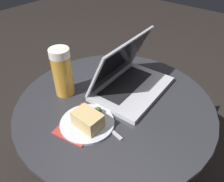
% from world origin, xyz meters
% --- Properties ---
extents(ground_plane, '(6.00, 6.00, 0.00)m').
position_xyz_m(ground_plane, '(0.00, 0.00, 0.00)').
color(ground_plane, black).
extents(table, '(0.75, 0.75, 0.51)m').
position_xyz_m(table, '(0.00, 0.00, 0.41)').
color(table, '#515156').
rests_on(table, ground_plane).
extents(napkin, '(0.19, 0.15, 0.00)m').
position_xyz_m(napkin, '(-0.16, 0.02, 0.52)').
color(napkin, '#B7332D').
rests_on(napkin, table).
extents(laptop, '(0.33, 0.24, 0.22)m').
position_xyz_m(laptop, '(0.10, 0.01, 0.56)').
color(laptop, silver).
rests_on(laptop, table).
extents(beer_glass, '(0.07, 0.07, 0.19)m').
position_xyz_m(beer_glass, '(-0.08, 0.19, 0.61)').
color(beer_glass, gold).
rests_on(beer_glass, table).
extents(snack_plate, '(0.18, 0.18, 0.06)m').
position_xyz_m(snack_plate, '(-0.15, -0.00, 0.53)').
color(snack_plate, silver).
rests_on(snack_plate, table).
extents(fork, '(0.05, 0.20, 0.00)m').
position_xyz_m(fork, '(-0.11, -0.02, 0.52)').
color(fork, '#B2B2B7').
rests_on(fork, table).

